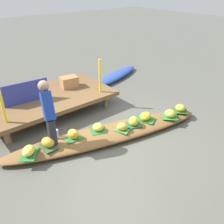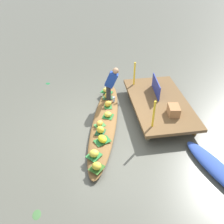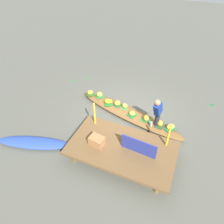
{
  "view_description": "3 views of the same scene",
  "coord_description": "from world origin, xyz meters",
  "px_view_note": "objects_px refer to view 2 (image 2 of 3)",
  "views": [
    {
      "loc": [
        -2.64,
        -3.33,
        2.98
      ],
      "look_at": [
        0.18,
        0.12,
        0.51
      ],
      "focal_mm": 38.53,
      "sensor_mm": 36.0,
      "label": 1
    },
    {
      "loc": [
        5.93,
        -0.67,
        4.94
      ],
      "look_at": [
        0.03,
        0.23,
        0.51
      ],
      "focal_mm": 39.47,
      "sensor_mm": 36.0,
      "label": 2
    },
    {
      "loc": [
        -1.75,
        5.69,
        5.23
      ],
      "look_at": [
        0.45,
        0.52,
        0.42
      ],
      "focal_mm": 32.97,
      "sensor_mm": 36.0,
      "label": 3
    }
  ],
  "objects_px": {
    "water_bottle": "(114,99)",
    "banana_bunch_7": "(97,166)",
    "banana_bunch_0": "(107,90)",
    "banana_bunch_5": "(94,153)",
    "market_banner": "(156,87)",
    "moored_boat": "(220,172)",
    "produce_crate": "(174,110)",
    "banana_bunch_3": "(100,130)",
    "banana_bunch_2": "(108,114)",
    "banana_bunch_8": "(100,123)",
    "vendor_boat": "(105,123)",
    "banana_bunch_1": "(108,104)",
    "banana_bunch_4": "(102,139)",
    "vendor_person": "(111,82)",
    "banana_bunch_6": "(108,95)"
  },
  "relations": [
    {
      "from": "banana_bunch_0",
      "to": "produce_crate",
      "type": "xyz_separation_m",
      "value": [
        1.91,
        1.79,
        0.28
      ]
    },
    {
      "from": "banana_bunch_0",
      "to": "water_bottle",
      "type": "xyz_separation_m",
      "value": [
        0.64,
        0.16,
        0.01
      ]
    },
    {
      "from": "banana_bunch_1",
      "to": "banana_bunch_7",
      "type": "bearing_deg",
      "value": -13.9
    },
    {
      "from": "banana_bunch_1",
      "to": "banana_bunch_7",
      "type": "height_order",
      "value": "banana_bunch_1"
    },
    {
      "from": "banana_bunch_2",
      "to": "banana_bunch_7",
      "type": "distance_m",
      "value": 2.12
    },
    {
      "from": "banana_bunch_2",
      "to": "banana_bunch_7",
      "type": "xyz_separation_m",
      "value": [
        2.04,
        -0.56,
        0.0
      ]
    },
    {
      "from": "banana_bunch_1",
      "to": "banana_bunch_8",
      "type": "distance_m",
      "value": 1.03
    },
    {
      "from": "vendor_boat",
      "to": "banana_bunch_5",
      "type": "height_order",
      "value": "banana_bunch_5"
    },
    {
      "from": "banana_bunch_7",
      "to": "produce_crate",
      "type": "bearing_deg",
      "value": 122.07
    },
    {
      "from": "water_bottle",
      "to": "market_banner",
      "type": "relative_size",
      "value": 0.18
    },
    {
      "from": "banana_bunch_3",
      "to": "water_bottle",
      "type": "xyz_separation_m",
      "value": [
        -1.52,
        0.63,
        -0.01
      ]
    },
    {
      "from": "vendor_person",
      "to": "produce_crate",
      "type": "height_order",
      "value": "vendor_person"
    },
    {
      "from": "banana_bunch_5",
      "to": "market_banner",
      "type": "relative_size",
      "value": 0.24
    },
    {
      "from": "banana_bunch_5",
      "to": "vendor_boat",
      "type": "bearing_deg",
      "value": 162.25
    },
    {
      "from": "banana_bunch_7",
      "to": "market_banner",
      "type": "relative_size",
      "value": 0.23
    },
    {
      "from": "banana_bunch_8",
      "to": "banana_bunch_3",
      "type": "bearing_deg",
      "value": -2.28
    },
    {
      "from": "water_bottle",
      "to": "banana_bunch_6",
      "type": "bearing_deg",
      "value": -147.86
    },
    {
      "from": "vendor_boat",
      "to": "market_banner",
      "type": "xyz_separation_m",
      "value": [
        -0.96,
        1.89,
        0.58
      ]
    },
    {
      "from": "banana_bunch_3",
      "to": "banana_bunch_5",
      "type": "relative_size",
      "value": 0.96
    },
    {
      "from": "vendor_boat",
      "to": "banana_bunch_1",
      "type": "distance_m",
      "value": 0.79
    },
    {
      "from": "vendor_person",
      "to": "banana_bunch_8",
      "type": "bearing_deg",
      "value": -22.6
    },
    {
      "from": "banana_bunch_2",
      "to": "banana_bunch_4",
      "type": "height_order",
      "value": "banana_bunch_4"
    },
    {
      "from": "moored_boat",
      "to": "produce_crate",
      "type": "height_order",
      "value": "produce_crate"
    },
    {
      "from": "vendor_person",
      "to": "banana_bunch_2",
      "type": "bearing_deg",
      "value": -14.85
    },
    {
      "from": "banana_bunch_6",
      "to": "banana_bunch_0",
      "type": "bearing_deg",
      "value": 178.45
    },
    {
      "from": "moored_boat",
      "to": "banana_bunch_6",
      "type": "bearing_deg",
      "value": -164.41
    },
    {
      "from": "vendor_boat",
      "to": "moored_boat",
      "type": "xyz_separation_m",
      "value": [
        2.35,
        2.6,
        -0.0
      ]
    },
    {
      "from": "moored_boat",
      "to": "produce_crate",
      "type": "xyz_separation_m",
      "value": [
        -2.07,
        -0.52,
        0.46
      ]
    },
    {
      "from": "vendor_boat",
      "to": "market_banner",
      "type": "relative_size",
      "value": 4.24
    },
    {
      "from": "banana_bunch_5",
      "to": "banana_bunch_6",
      "type": "relative_size",
      "value": 0.97
    },
    {
      "from": "vendor_boat",
      "to": "vendor_person",
      "type": "height_order",
      "value": "vendor_person"
    },
    {
      "from": "market_banner",
      "to": "banana_bunch_3",
      "type": "bearing_deg",
      "value": -50.08
    },
    {
      "from": "banana_bunch_2",
      "to": "market_banner",
      "type": "bearing_deg",
      "value": 113.63
    },
    {
      "from": "produce_crate",
      "to": "banana_bunch_0",
      "type": "bearing_deg",
      "value": -136.91
    },
    {
      "from": "banana_bunch_0",
      "to": "banana_bunch_5",
      "type": "bearing_deg",
      "value": -13.67
    },
    {
      "from": "moored_boat",
      "to": "banana_bunch_3",
      "type": "bearing_deg",
      "value": -140.4
    },
    {
      "from": "water_bottle",
      "to": "produce_crate",
      "type": "distance_m",
      "value": 2.09
    },
    {
      "from": "banana_bunch_2",
      "to": "water_bottle",
      "type": "bearing_deg",
      "value": 158.8
    },
    {
      "from": "water_bottle",
      "to": "banana_bunch_7",
      "type": "bearing_deg",
      "value": -17.06
    },
    {
      "from": "vendor_boat",
      "to": "produce_crate",
      "type": "height_order",
      "value": "produce_crate"
    },
    {
      "from": "vendor_boat",
      "to": "banana_bunch_8",
      "type": "xyz_separation_m",
      "value": [
        0.21,
        -0.17,
        0.18
      ]
    },
    {
      "from": "banana_bunch_5",
      "to": "banana_bunch_2",
      "type": "bearing_deg",
      "value": 159.96
    },
    {
      "from": "banana_bunch_5",
      "to": "market_banner",
      "type": "height_order",
      "value": "market_banner"
    },
    {
      "from": "vendor_boat",
      "to": "banana_bunch_3",
      "type": "bearing_deg",
      "value": -5.23
    },
    {
      "from": "banana_bunch_5",
      "to": "banana_bunch_7",
      "type": "relative_size",
      "value": 1.03
    },
    {
      "from": "banana_bunch_7",
      "to": "vendor_person",
      "type": "xyz_separation_m",
      "value": [
        -2.97,
        0.81,
        0.61
      ]
    },
    {
      "from": "moored_boat",
      "to": "banana_bunch_1",
      "type": "distance_m",
      "value": 3.91
    },
    {
      "from": "banana_bunch_5",
      "to": "water_bottle",
      "type": "bearing_deg",
      "value": 159.57
    },
    {
      "from": "banana_bunch_0",
      "to": "vendor_person",
      "type": "xyz_separation_m",
      "value": [
        0.52,
        0.09,
        0.61
      ]
    },
    {
      "from": "banana_bunch_4",
      "to": "banana_bunch_8",
      "type": "xyz_separation_m",
      "value": [
        -0.69,
        0.0,
        0.0
      ]
    }
  ]
}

